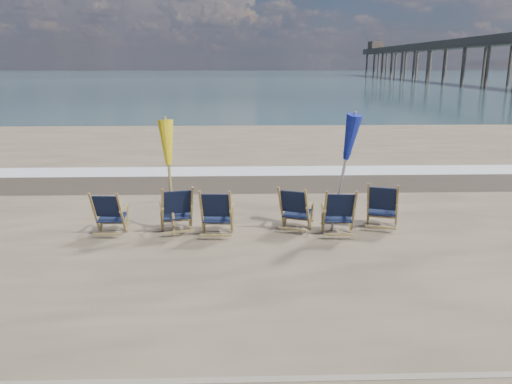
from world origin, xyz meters
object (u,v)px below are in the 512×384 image
beach_chair_3 (307,211)px  beach_chair_4 (354,213)px  beach_chair_1 (192,209)px  umbrella_blue (343,141)px  beach_chair_5 (397,208)px  umbrella_yellow (169,149)px  beach_chair_2 (231,214)px  beach_chair_0 (121,214)px  fishing_pier (481,54)px

beach_chair_3 → beach_chair_4: size_ratio=0.97×
beach_chair_1 → umbrella_blue: (2.88, -0.04, 1.30)m
beach_chair_5 → umbrella_yellow: size_ratio=0.45×
beach_chair_1 → beach_chair_2: 0.81m
beach_chair_1 → beach_chair_3: (2.22, -0.09, -0.02)m
beach_chair_3 → umbrella_blue: size_ratio=0.40×
beach_chair_4 → umbrella_yellow: (-3.47, 0.45, 1.17)m
beach_chair_5 → umbrella_blue: umbrella_blue is taller
beach_chair_0 → beach_chair_3: beach_chair_3 is taller
beach_chair_4 → umbrella_blue: size_ratio=0.42×
beach_chair_0 → beach_chair_3: 3.54m
beach_chair_4 → beach_chair_5: 0.97m
beach_chair_4 → umbrella_blue: bearing=-54.8°
beach_chair_3 → umbrella_blue: 1.48m
fishing_pier → umbrella_blue: bearing=-116.9°
beach_chair_5 → beach_chair_1: bearing=18.4°
beach_chair_4 → beach_chair_2: bearing=2.6°
beach_chair_2 → beach_chair_3: beach_chair_2 is taller
beach_chair_0 → beach_chair_4: bearing=-178.5°
beach_chair_1 → umbrella_blue: umbrella_blue is taller
beach_chair_3 → umbrella_yellow: (-2.63, 0.19, 1.19)m
beach_chair_0 → beach_chair_5: beach_chair_5 is taller
beach_chair_4 → fishing_pier: (36.16, 71.86, 4.16)m
beach_chair_2 → umbrella_blue: umbrella_blue is taller
beach_chair_0 → umbrella_yellow: 1.53m
beach_chair_2 → beach_chair_1: bearing=-17.8°
beach_chair_1 → beach_chair_5: 3.98m
umbrella_yellow → umbrella_blue: 3.29m
beach_chair_1 → beach_chair_2: (0.75, -0.30, -0.00)m
beach_chair_2 → beach_chair_5: size_ratio=0.99×
umbrella_blue → fishing_pier: 80.30m
beach_chair_4 → umbrella_yellow: umbrella_yellow is taller
fishing_pier → beach_chair_1: bearing=-118.8°
beach_chair_1 → fishing_pier: fishing_pier is taller
beach_chair_1 → fishing_pier: bearing=-132.2°
umbrella_yellow → fishing_pier: (39.63, 71.40, 3.00)m
beach_chair_5 → fishing_pier: 79.85m
beach_chair_3 → beach_chair_2: bearing=30.0°
beach_chair_2 → beach_chair_3: bearing=-167.4°
beach_chair_5 → umbrella_blue: size_ratio=0.42×
beach_chair_4 → umbrella_blue: umbrella_blue is taller
beach_chair_2 → beach_chair_4: size_ratio=1.01×
beach_chair_1 → beach_chair_5: (3.98, -0.03, 0.00)m
beach_chair_5 → umbrella_blue: (-1.10, -0.01, 1.30)m
beach_chair_5 → fishing_pier: bearing=-97.4°
beach_chair_1 → beach_chair_3: size_ratio=1.05×
beach_chair_2 → beach_chair_3: 1.48m
umbrella_blue → beach_chair_5: bearing=0.7°
beach_chair_2 → beach_chair_0: bearing=0.1°
beach_chair_4 → beach_chair_5: beach_chair_5 is taller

